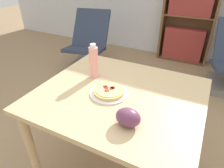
% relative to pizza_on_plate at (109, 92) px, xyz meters
% --- Properties ---
extents(ground_plane, '(14.00, 14.00, 0.00)m').
position_rel_pizza_on_plate_xyz_m(ground_plane, '(0.04, 0.10, -0.79)').
color(ground_plane, '#9E7F5B').
extents(dining_table, '(1.07, 0.94, 0.78)m').
position_rel_pizza_on_plate_xyz_m(dining_table, '(0.06, 0.04, -0.12)').
color(dining_table, '#D1B27F').
rests_on(dining_table, ground_plane).
extents(pizza_on_plate, '(0.25, 0.25, 0.04)m').
position_rel_pizza_on_plate_xyz_m(pizza_on_plate, '(0.00, 0.00, 0.00)').
color(pizza_on_plate, white).
rests_on(pizza_on_plate, dining_table).
extents(grape_bunch, '(0.14, 0.11, 0.10)m').
position_rel_pizza_on_plate_xyz_m(grape_bunch, '(0.22, -0.21, 0.03)').
color(grape_bunch, '#6B3856').
rests_on(grape_bunch, dining_table).
extents(drink_bottle, '(0.06, 0.06, 0.26)m').
position_rel_pizza_on_plate_xyz_m(drink_bottle, '(-0.21, 0.16, 0.11)').
color(drink_bottle, pink).
rests_on(drink_bottle, dining_table).
extents(lounge_chair_near, '(0.70, 0.87, 0.88)m').
position_rel_pizza_on_plate_xyz_m(lounge_chair_near, '(-1.21, 1.58, -0.51)').
color(lounge_chair_near, slate).
rests_on(lounge_chair_near, ground_plane).
extents(bookshelf, '(0.83, 0.24, 1.54)m').
position_rel_pizza_on_plate_xyz_m(bookshelf, '(0.11, 2.58, -0.09)').
color(bookshelf, brown).
rests_on(bookshelf, ground_plane).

